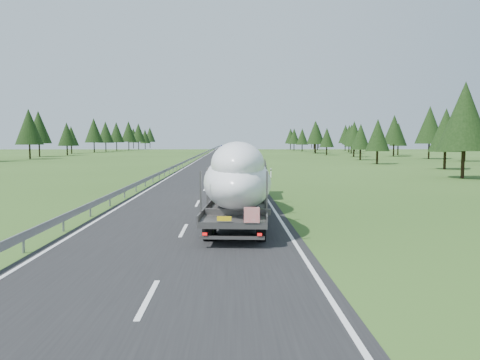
{
  "coord_description": "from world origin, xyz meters",
  "views": [
    {
      "loc": [
        2.08,
        -20.55,
        4.0
      ],
      "look_at": [
        2.6,
        4.08,
        1.92
      ],
      "focal_mm": 35.0,
      "sensor_mm": 36.0,
      "label": 1
    }
  ],
  "objects_px": {
    "highway_sign": "(254,151)",
    "distant_van": "(221,151)",
    "boat_truck": "(240,175)",
    "distant_car_dark": "(233,149)",
    "distant_car_blue": "(222,146)"
  },
  "relations": [
    {
      "from": "highway_sign",
      "to": "distant_van",
      "type": "relative_size",
      "value": 0.5
    },
    {
      "from": "distant_car_blue",
      "to": "highway_sign",
      "type": "bearing_deg",
      "value": -83.78
    },
    {
      "from": "boat_truck",
      "to": "distant_car_blue",
      "type": "distance_m",
      "value": 251.56
    },
    {
      "from": "highway_sign",
      "to": "distant_car_dark",
      "type": "relative_size",
      "value": 0.56
    },
    {
      "from": "boat_truck",
      "to": "distant_van",
      "type": "height_order",
      "value": "boat_truck"
    },
    {
      "from": "highway_sign",
      "to": "distant_car_dark",
      "type": "xyz_separation_m",
      "value": [
        -3.79,
        89.27,
        -1.02
      ]
    },
    {
      "from": "highway_sign",
      "to": "boat_truck",
      "type": "height_order",
      "value": "boat_truck"
    },
    {
      "from": "boat_truck",
      "to": "distant_van",
      "type": "xyz_separation_m",
      "value": [
        -3.47,
        123.09,
        -1.41
      ]
    },
    {
      "from": "highway_sign",
      "to": "distant_van",
      "type": "bearing_deg",
      "value": 99.6
    },
    {
      "from": "boat_truck",
      "to": "highway_sign",
      "type": "bearing_deg",
      "value": 86.51
    },
    {
      "from": "distant_car_dark",
      "to": "highway_sign",
      "type": "bearing_deg",
      "value": -84.34
    },
    {
      "from": "boat_truck",
      "to": "distant_car_blue",
      "type": "relative_size",
      "value": 4.43
    },
    {
      "from": "distant_car_dark",
      "to": "distant_car_blue",
      "type": "distance_m",
      "value": 87.02
    },
    {
      "from": "boat_truck",
      "to": "distant_car_blue",
      "type": "bearing_deg",
      "value": 91.21
    },
    {
      "from": "boat_truck",
      "to": "distant_car_dark",
      "type": "distance_m",
      "value": 164.7
    }
  ]
}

